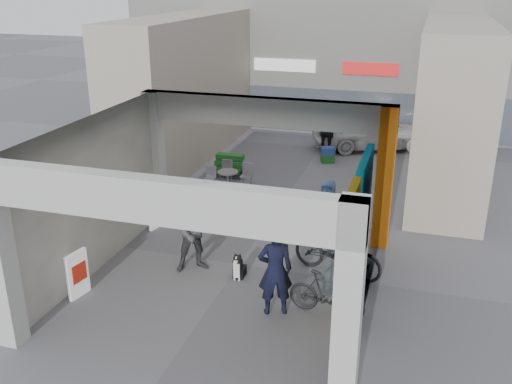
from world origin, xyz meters
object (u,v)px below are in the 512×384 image
(cafe_set, at_px, (228,180))
(man_with_dog, at_px, (275,270))
(produce_stand, at_px, (229,168))
(border_collie, at_px, (238,268))
(man_back_turned, at_px, (195,231))
(bicycle_front, at_px, (338,252))
(man_crates, at_px, (327,131))
(bicycle_rear, at_px, (327,294))
(white_van, at_px, (372,129))
(man_elderly, at_px, (327,209))

(cafe_set, relative_size, man_with_dog, 0.71)
(produce_stand, xyz_separation_m, border_collie, (2.48, -6.39, -0.03))
(man_back_turned, relative_size, bicycle_front, 0.91)
(border_collie, xyz_separation_m, man_crates, (0.21, 9.59, 0.68))
(bicycle_rear, bearing_deg, bicycle_front, 10.96)
(man_crates, height_order, white_van, man_crates)
(man_crates, relative_size, white_van, 0.42)
(man_with_dog, xyz_separation_m, man_elderly, (0.36, 3.70, -0.15))
(bicycle_front, bearing_deg, man_elderly, 32.84)
(produce_stand, xyz_separation_m, bicycle_rear, (4.59, -7.28, 0.18))
(border_collie, distance_m, man_with_dog, 1.71)
(border_collie, relative_size, bicycle_front, 0.30)
(border_collie, relative_size, bicycle_rear, 0.41)
(white_van, bearing_deg, bicycle_front, 160.22)
(cafe_set, xyz_separation_m, white_van, (3.81, 5.80, 0.47))
(man_with_dog, distance_m, bicycle_rear, 1.12)
(produce_stand, bearing_deg, bicycle_front, -42.67)
(cafe_set, xyz_separation_m, man_with_dog, (3.24, -6.33, 0.65))
(bicycle_front, relative_size, bicycle_rear, 1.35)
(border_collie, xyz_separation_m, man_elderly, (1.48, 2.61, 0.54))
(man_back_turned, distance_m, man_crates, 9.55)
(man_crates, bearing_deg, border_collie, 86.70)
(produce_stand, height_order, bicycle_front, bicycle_front)
(bicycle_front, bearing_deg, man_back_turned, 118.36)
(man_elderly, height_order, white_van, man_elderly)
(produce_stand, distance_m, man_back_turned, 6.47)
(man_back_turned, distance_m, man_elderly, 3.55)
(produce_stand, height_order, man_back_turned, man_back_turned)
(man_with_dog, xyz_separation_m, white_van, (0.57, 12.14, -0.19))
(white_van, bearing_deg, border_collie, 149.56)
(cafe_set, distance_m, bicycle_front, 6.08)
(white_van, bearing_deg, cafe_set, 124.96)
(border_collie, relative_size, man_with_dog, 0.34)
(border_collie, height_order, man_crates, man_crates)
(produce_stand, distance_m, bicycle_rear, 8.60)
(border_collie, distance_m, man_back_turned, 1.26)
(cafe_set, bearing_deg, bicycle_front, -46.73)
(cafe_set, distance_m, border_collie, 5.66)
(man_elderly, bearing_deg, produce_stand, 143.04)
(man_crates, distance_m, white_van, 2.09)
(man_crates, height_order, bicycle_rear, man_crates)
(man_elderly, height_order, bicycle_front, man_elderly)
(border_collie, height_order, man_elderly, man_elderly)
(bicycle_rear, bearing_deg, white_van, 10.66)
(cafe_set, bearing_deg, man_crates, 61.78)
(produce_stand, bearing_deg, man_crates, 58.23)
(produce_stand, bearing_deg, border_collie, -60.55)
(man_with_dog, relative_size, man_crates, 1.01)
(man_with_dog, height_order, man_crates, man_with_dog)
(man_back_turned, bearing_deg, man_with_dog, -61.08)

